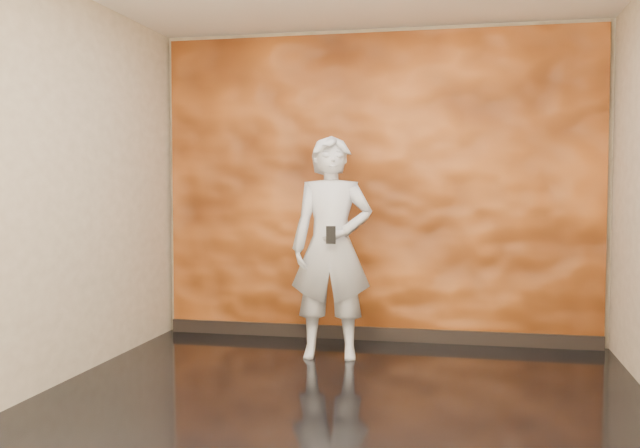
{
  "coord_description": "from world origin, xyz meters",
  "views": [
    {
      "loc": [
        0.81,
        -4.42,
        1.39
      ],
      "look_at": [
        -0.26,
        0.69,
        1.11
      ],
      "focal_mm": 40.0,
      "sensor_mm": 36.0,
      "label": 1
    }
  ],
  "objects": [
    {
      "name": "baseboard",
      "position": [
        0.0,
        1.92,
        0.06
      ],
      "size": [
        3.9,
        0.04,
        0.12
      ],
      "primitive_type": "cube",
      "color": "black",
      "rests_on": "ground"
    },
    {
      "name": "phone",
      "position": [
        -0.23,
        0.97,
        1.01
      ],
      "size": [
        0.08,
        0.02,
        0.14
      ],
      "primitive_type": "cube",
      "rotation": [
        0.0,
        0.0,
        0.03
      ],
      "color": "black",
      "rests_on": "man"
    },
    {
      "name": "man",
      "position": [
        -0.27,
        1.22,
        0.9
      ],
      "size": [
        0.7,
        0.5,
        1.79
      ],
      "primitive_type": "imported",
      "rotation": [
        0.0,
        0.0,
        0.11
      ],
      "color": "#9CA2AC",
      "rests_on": "ground"
    },
    {
      "name": "feature_wall",
      "position": [
        0.0,
        1.96,
        1.38
      ],
      "size": [
        3.9,
        0.06,
        2.75
      ],
      "primitive_type": "cube",
      "color": "orange",
      "rests_on": "ground"
    },
    {
      "name": "room",
      "position": [
        0.0,
        0.0,
        1.4
      ],
      "size": [
        4.02,
        4.02,
        2.81
      ],
      "color": "black",
      "rests_on": "ground"
    }
  ]
}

